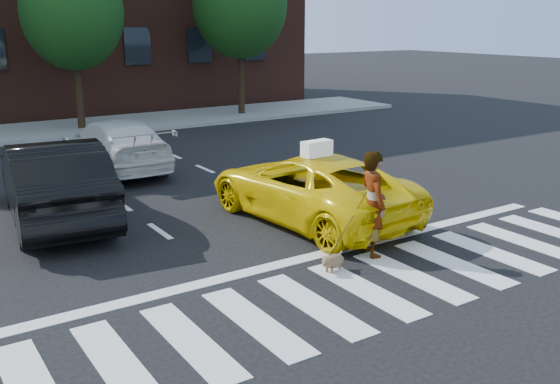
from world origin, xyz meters
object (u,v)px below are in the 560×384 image
object	(u,v)px
dog	(332,261)
woman	(373,204)
white_suv	(115,145)
black_sedan	(55,181)
taxi	(310,187)

from	to	relation	value
dog	woman	bearing A→B (deg)	-6.70
white_suv	dog	bearing A→B (deg)	93.25
black_sedan	woman	bearing A→B (deg)	135.15
black_sedan	white_suv	world-z (taller)	black_sedan
white_suv	woman	bearing A→B (deg)	100.07
taxi	white_suv	world-z (taller)	white_suv
taxi	woman	size ratio (longest dim) A/B	2.65
white_suv	woman	size ratio (longest dim) A/B	2.59
taxi	dog	size ratio (longest dim) A/B	8.94
taxi	woman	bearing A→B (deg)	77.49
woman	dog	size ratio (longest dim) A/B	3.38
black_sedan	dog	bearing A→B (deg)	126.04
white_suv	dog	distance (m)	9.31
black_sedan	white_suv	size ratio (longest dim) A/B	1.05
taxi	white_suv	bearing A→B (deg)	-78.81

